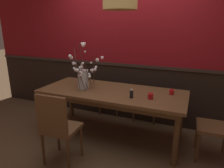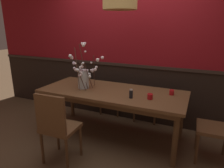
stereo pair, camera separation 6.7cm
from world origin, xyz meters
name	(u,v)px [view 1 (the left image)]	position (x,y,z in m)	size (l,w,h in m)	color
ground_plane	(112,135)	(0.00, 0.00, 0.00)	(24.00, 24.00, 0.00)	brown
back_wall	(129,46)	(0.00, 0.76, 1.36)	(5.93, 0.14, 2.73)	black
dining_table	(112,96)	(0.00, 0.00, 0.68)	(2.17, 0.90, 0.76)	brown
chair_head_east_end	(221,123)	(1.50, -0.02, 0.52)	(0.42, 0.42, 0.94)	brown
chair_far_side_left	(112,88)	(-0.37, 0.87, 0.50)	(0.45, 0.42, 0.88)	brown
chair_far_side_right	(147,92)	(0.34, 0.86, 0.51)	(0.46, 0.44, 0.90)	brown
chair_near_side_left	(58,126)	(-0.35, -0.87, 0.53)	(0.44, 0.40, 0.95)	brown
vase_with_blossoms	(83,76)	(-0.45, -0.06, 0.95)	(0.44, 0.41, 0.71)	silver
candle_holder_nearer_center	(150,96)	(0.61, -0.13, 0.80)	(0.08, 0.08, 0.08)	red
candle_holder_nearer_edge	(172,92)	(0.84, 0.17, 0.80)	(0.07, 0.07, 0.07)	red
condiment_bottle	(131,94)	(0.36, -0.19, 0.82)	(0.05, 0.05, 0.13)	black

